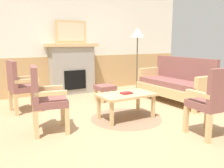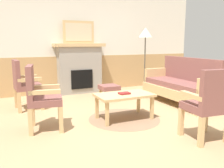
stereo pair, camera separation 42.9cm
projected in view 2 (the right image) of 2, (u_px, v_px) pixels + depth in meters
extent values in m
plane|color=tan|center=(120.00, 118.00, 4.13)|extent=(14.00, 14.00, 0.00)
cube|color=silver|center=(76.00, 41.00, 6.22)|extent=(7.20, 0.12, 2.70)
cube|color=tan|center=(78.00, 74.00, 6.31)|extent=(7.20, 0.02, 0.95)
cube|color=gray|center=(80.00, 70.00, 6.13)|extent=(1.10, 0.36, 1.20)
cube|color=black|center=(82.00, 79.00, 5.99)|extent=(0.56, 0.02, 0.48)
cube|color=tan|center=(79.00, 45.00, 6.02)|extent=(1.30, 0.44, 0.08)
cube|color=tan|center=(79.00, 32.00, 5.96)|extent=(0.80, 0.03, 0.56)
cube|color=beige|center=(79.00, 32.00, 5.94)|extent=(0.68, 0.01, 0.44)
cube|color=tan|center=(146.00, 93.00, 5.75)|extent=(0.08, 0.08, 0.16)
cube|color=tan|center=(197.00, 111.00, 4.25)|extent=(0.08, 0.08, 0.16)
cube|color=tan|center=(166.00, 91.00, 6.00)|extent=(0.08, 0.08, 0.16)
cube|color=tan|center=(220.00, 108.00, 4.50)|extent=(0.08, 0.08, 0.16)
cube|color=tan|center=(179.00, 92.00, 5.09)|extent=(0.70, 1.80, 0.20)
cube|color=brown|center=(179.00, 84.00, 5.07)|extent=(0.60, 1.70, 0.12)
cube|color=brown|center=(191.00, 69.00, 5.14)|extent=(0.10, 1.70, 0.50)
cube|color=tan|center=(156.00, 74.00, 5.81)|extent=(0.60, 0.10, 0.30)
cube|color=tan|center=(211.00, 86.00, 4.29)|extent=(0.60, 0.10, 0.30)
cube|color=tan|center=(107.00, 114.00, 3.69)|extent=(0.05, 0.05, 0.40)
cube|color=tan|center=(152.00, 108.00, 4.04)|extent=(0.05, 0.05, 0.40)
cube|color=tan|center=(97.00, 107.00, 4.09)|extent=(0.05, 0.05, 0.40)
cube|color=tan|center=(139.00, 102.00, 4.44)|extent=(0.05, 0.05, 0.40)
cube|color=tan|center=(124.00, 95.00, 4.03)|extent=(0.96, 0.56, 0.04)
cylinder|color=#896B51|center=(124.00, 118.00, 4.10)|extent=(1.23, 1.23, 0.01)
cube|color=maroon|center=(124.00, 93.00, 4.00)|extent=(0.19, 0.13, 0.03)
cube|color=tan|center=(106.00, 97.00, 5.14)|extent=(0.05, 0.05, 0.26)
cube|color=tan|center=(118.00, 96.00, 5.26)|extent=(0.05, 0.05, 0.26)
cube|color=tan|center=(100.00, 94.00, 5.40)|extent=(0.05, 0.05, 0.26)
cube|color=tan|center=(112.00, 93.00, 5.53)|extent=(0.05, 0.05, 0.26)
cube|color=brown|center=(109.00, 87.00, 5.30)|extent=(0.40, 0.40, 0.10)
cube|color=tan|center=(37.00, 96.00, 4.96)|extent=(0.06, 0.06, 0.40)
cube|color=tan|center=(42.00, 100.00, 4.60)|extent=(0.06, 0.06, 0.40)
cube|color=tan|center=(16.00, 98.00, 4.76)|extent=(0.06, 0.06, 0.40)
cube|color=tan|center=(19.00, 103.00, 4.40)|extent=(0.06, 0.06, 0.40)
cube|color=brown|center=(28.00, 87.00, 4.64)|extent=(0.52, 0.52, 0.10)
cube|color=brown|center=(16.00, 73.00, 4.49)|extent=(0.12, 0.48, 0.48)
cube|color=tan|center=(26.00, 77.00, 4.78)|extent=(0.44, 0.11, 0.06)
cube|color=tan|center=(30.00, 79.00, 4.43)|extent=(0.44, 0.11, 0.06)
cube|color=tan|center=(60.00, 112.00, 3.83)|extent=(0.07, 0.07, 0.40)
cube|color=tan|center=(61.00, 120.00, 3.43)|extent=(0.07, 0.07, 0.40)
cube|color=tan|center=(33.00, 113.00, 3.73)|extent=(0.07, 0.07, 0.40)
cube|color=tan|center=(31.00, 122.00, 3.32)|extent=(0.07, 0.07, 0.40)
cube|color=brown|center=(45.00, 100.00, 3.53)|extent=(0.56, 0.56, 0.10)
cube|color=brown|center=(30.00, 82.00, 3.43)|extent=(0.16, 0.49, 0.48)
cube|color=tan|center=(45.00, 87.00, 3.70)|extent=(0.45, 0.15, 0.06)
cube|color=tan|center=(45.00, 92.00, 3.31)|extent=(0.45, 0.15, 0.06)
cube|color=tan|center=(181.00, 122.00, 3.35)|extent=(0.07, 0.07, 0.40)
cube|color=tan|center=(205.00, 118.00, 3.48)|extent=(0.07, 0.07, 0.40)
cube|color=tan|center=(201.00, 132.00, 2.95)|extent=(0.07, 0.07, 0.40)
cube|color=brown|center=(205.00, 107.00, 3.17)|extent=(0.52, 0.52, 0.10)
cube|color=brown|center=(217.00, 89.00, 2.94)|extent=(0.49, 0.13, 0.48)
cube|color=tan|center=(193.00, 96.00, 3.08)|extent=(0.11, 0.44, 0.06)
cube|color=tan|center=(218.00, 94.00, 3.21)|extent=(0.11, 0.44, 0.06)
cylinder|color=#332D28|center=(144.00, 91.00, 6.33)|extent=(0.24, 0.24, 0.03)
cylinder|color=#4C473D|center=(145.00, 65.00, 6.20)|extent=(0.03, 0.03, 1.40)
cone|color=silver|center=(145.00, 33.00, 6.06)|extent=(0.36, 0.36, 0.25)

